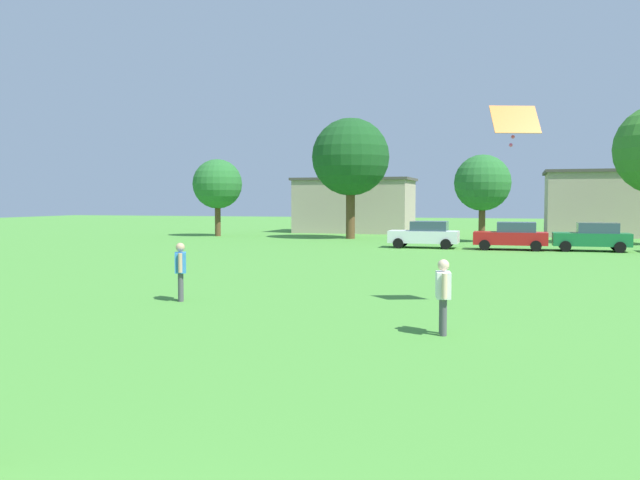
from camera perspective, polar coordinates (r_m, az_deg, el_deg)
ground_plane at (r=33.23m, az=10.51°, el=-1.86°), size 160.00×160.00×0.00m
adult_bystander at (r=15.35m, az=10.38°, el=-4.19°), size 0.41×0.80×1.70m
bystander_near_trees at (r=20.55m, az=-11.72°, el=-2.21°), size 0.54×0.75×1.75m
kite at (r=19.23m, az=16.16°, el=9.63°), size 1.40×0.98×1.14m
parked_car_white_0 at (r=42.76m, az=8.88°, el=0.48°), size 4.30×2.02×1.68m
parked_car_red_1 at (r=42.21m, az=15.92°, el=0.35°), size 4.30×2.02×1.68m
parked_car_green_2 at (r=42.62m, az=22.07°, el=0.26°), size 4.30×2.02×1.68m
tree_far_left at (r=56.57m, az=-8.67°, el=4.69°), size 4.09×4.09×6.38m
tree_left at (r=52.31m, az=2.60°, el=7.00°), size 5.97×5.97×9.31m
tree_center at (r=49.36m, az=13.58°, el=4.71°), size 4.00×4.00×6.23m
house_left at (r=61.37m, az=24.07°, el=2.86°), size 12.22×8.30×5.45m
house_right at (r=62.58m, az=2.97°, el=2.96°), size 10.75×6.47×5.00m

